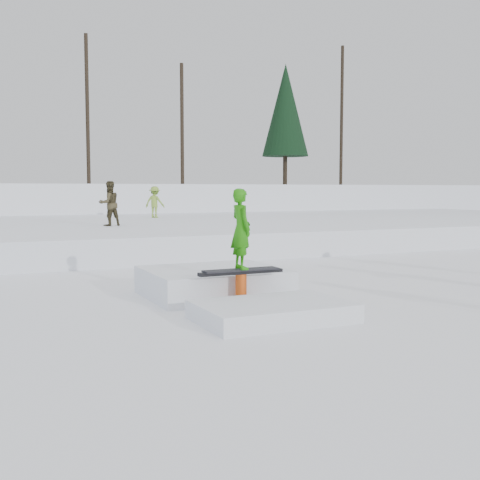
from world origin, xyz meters
name	(u,v)px	position (x,y,z in m)	size (l,w,h in m)	color
ground	(263,316)	(0.00, 0.00, 0.00)	(120.00, 120.00, 0.00)	white
snow_berm	(42,204)	(0.00, 30.00, 1.20)	(60.00, 14.00, 2.40)	white
snow_midrise	(84,231)	(0.00, 16.00, 0.40)	(50.00, 18.00, 0.80)	white
treeline	(146,104)	(6.18, 28.28, 7.45)	(40.24, 4.22, 10.50)	black
walker_olive	(109,204)	(0.30, 12.64, 1.60)	(0.78, 0.60, 1.60)	#3C341F
walker_ygreen	(155,202)	(3.63, 18.11, 1.52)	(0.93, 0.54, 1.45)	#82AA39
jib_rail_feature	(228,286)	(-0.02, 1.42, 0.30)	(2.60, 4.40, 2.11)	white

